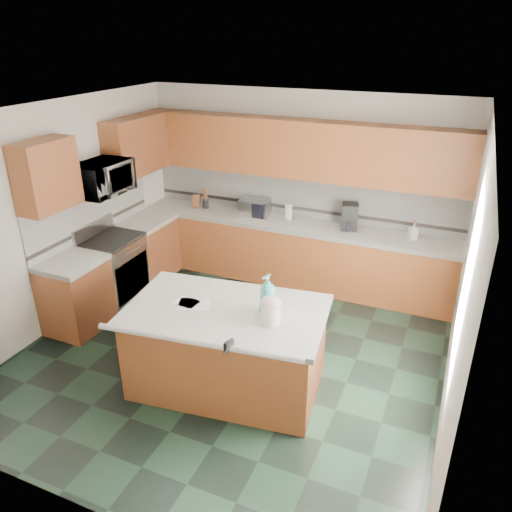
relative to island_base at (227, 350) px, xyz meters
The scene contains 52 objects.
floor 0.70m from the island_base, 111.11° to the left, with size 4.60×4.60×0.00m, color black.
ceiling 2.34m from the island_base, 111.11° to the left, with size 4.60×4.60×0.00m, color white.
wall_back 2.98m from the island_base, 93.99° to the left, with size 4.60×0.04×2.70m, color silver.
wall_front 2.04m from the island_base, 96.24° to the right, with size 4.60×0.04×2.70m, color silver.
wall_left 2.73m from the island_base, 168.51° to the left, with size 0.04×4.60×2.70m, color silver.
wall_right 2.37m from the island_base, 13.56° to the left, with size 0.04×4.60×2.70m, color silver.
back_base_cab 2.52m from the island_base, 94.50° to the left, with size 4.60×0.60×0.86m, color #3A1C0F.
back_countertop 2.56m from the island_base, 94.50° to the left, with size 4.60×0.64×0.06m, color white.
back_upper_cab 3.05m from the island_base, 94.27° to the left, with size 4.60×0.33×0.78m, color #3A1C0F.
back_backsplash 2.92m from the island_base, 94.04° to the left, with size 4.60×0.02×0.63m, color silver.
back_accent_band 2.87m from the island_base, 94.05° to the left, with size 4.60×0.01×0.05m, color black.
left_base_cab_rear 2.84m from the island_base, 140.65° to the left, with size 0.60×0.82×0.86m, color #3A1C0F.
left_counter_rear 2.88m from the island_base, 140.65° to the left, with size 0.64×0.82×0.06m, color white.
left_base_cab_front 2.21m from the island_base, behind, with size 0.60×0.72×0.86m, color #3A1C0F.
left_counter_front 2.26m from the island_base, behind, with size 0.64×0.72×0.06m, color white.
left_backsplash 2.82m from the island_base, 156.87° to the left, with size 0.02×2.30×0.63m, color silver.
left_accent_band 2.77m from the island_base, 156.82° to the left, with size 0.01×2.30×0.05m, color black.
left_upper_cab_rear 3.39m from the island_base, 140.30° to the left, with size 0.33×1.09×0.78m, color #3A1C0F.
left_upper_cab_front 2.79m from the island_base, behind, with size 0.33×0.72×0.78m, color #3A1C0F.
range_body 2.42m from the island_base, 155.28° to the left, with size 0.60×0.76×0.88m, color #B7B7BC.
range_oven_door 2.16m from the island_base, 152.06° to the left, with size 0.02×0.68×0.55m, color black.
range_cooktop 2.46m from the island_base, 155.28° to the left, with size 0.62×0.78×0.04m, color black.
range_handle 2.16m from the island_base, 151.68° to the left, with size 0.02×0.02×0.66m, color #B7B7BC.
range_backguard 2.72m from the island_base, 157.62° to the left, with size 0.06×0.76×0.18m, color #B7B7BC.
microwave 2.75m from the island_base, 155.28° to the left, with size 0.73×0.50×0.41m, color #B7B7BC.
island_base is the anchor object (origin of this frame).
island_top 0.46m from the island_base, ahead, with size 1.96×1.16×0.06m, color white.
island_bullnose 0.74m from the island_base, 90.00° to the right, with size 0.06×0.06×1.96m, color white.
treat_jar 0.77m from the island_base, ahead, with size 0.18×0.18×0.19m, color white.
treat_jar_lid 0.87m from the island_base, ahead, with size 0.20×0.20×0.12m, color beige.
treat_jar_knob 0.90m from the island_base, ahead, with size 0.02×0.02×0.06m, color tan.
treat_jar_knob_end_l 0.89m from the island_base, ahead, with size 0.03×0.03×0.03m, color tan.
treat_jar_knob_end_r 0.92m from the island_base, ahead, with size 0.03×0.03×0.03m, color tan.
soap_bottle_island 0.81m from the island_base, 12.12° to the left, with size 0.16×0.16×0.41m, color teal.
paper_sheet_a 0.60m from the island_base, behind, with size 0.32×0.24×0.00m, color white.
paper_sheet_b 0.65m from the island_base, behind, with size 0.25×0.19×0.00m, color white.
clamp_body 0.81m from the island_base, 61.28° to the right, with size 0.03×0.10×0.09m, color black.
clamp_handle 0.84m from the island_base, 63.75° to the right, with size 0.02×0.02×0.07m, color black.
knife_block 3.17m from the island_base, 124.63° to the left, with size 0.11×0.09×0.19m, color #472814.
utensil_crock 3.11m from the island_base, 122.12° to the left, with size 0.11×0.11×0.13m, color black.
utensil_bundle 3.14m from the island_base, 122.12° to the left, with size 0.06×0.06×0.20m, color #472814.
toaster_oven 2.75m from the island_base, 107.34° to the left, with size 0.43×0.29×0.25m, color #B7B7BC.
toaster_oven_door 2.62m from the island_base, 108.27° to the left, with size 0.39×0.01×0.21m, color black.
paper_towel 2.70m from the island_base, 96.32° to the left, with size 0.11×0.11×0.24m, color white.
paper_towel_base 2.67m from the island_base, 96.32° to the left, with size 0.16×0.16×0.01m, color #B7B7BC.
water_jug 2.72m from the island_base, 76.89° to the left, with size 0.18×0.18×0.30m, color #6FA4D0.
water_jug_neck 2.76m from the island_base, 76.89° to the left, with size 0.09×0.09×0.04m, color #6FA4D0.
coffee_maker 2.74m from the island_base, 77.03° to the left, with size 0.21×0.23×0.36m, color black.
coffee_carafe 2.67m from the island_base, 76.77° to the left, with size 0.15×0.15×0.15m, color black.
soap_bottle_back 3.00m from the island_base, 60.51° to the left, with size 0.10×0.10×0.23m, color white.
soap_back_cap 3.03m from the island_base, 60.51° to the left, with size 0.02×0.02×0.03m, color red.
window_light_proxy 2.37m from the island_base, ahead, with size 0.02×1.40×1.10m, color white.
Camera 1 is at (2.14, -4.29, 3.44)m, focal length 35.00 mm.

